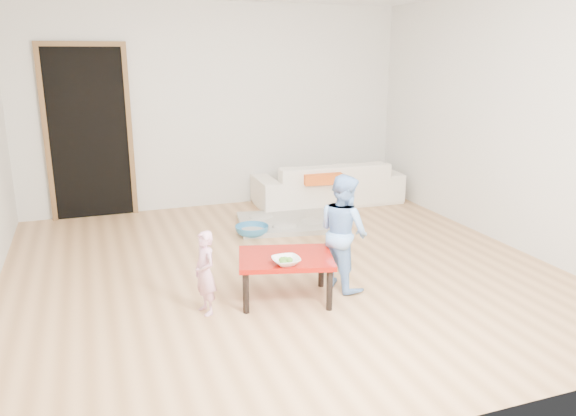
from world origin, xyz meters
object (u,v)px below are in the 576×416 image
bowl (286,261)px  basin (252,231)px  red_table (286,278)px  sofa (328,183)px  child_pink (205,273)px  child_blue (343,232)px

bowl → basin: bearing=82.0°
red_table → bowl: bearing=-108.3°
red_table → bowl: bowl is taller
basin → sofa: bearing=36.5°
bowl → child_pink: 0.64m
bowl → basin: bowl is taller
red_table → child_blue: 0.64m
child_blue → basin: size_ratio=2.68×
child_pink → child_blue: child_blue is taller
child_pink → basin: size_ratio=1.79×
red_table → basin: bearing=83.1°
red_table → child_pink: size_ratio=1.13×
sofa → bowl: sofa is taller
basin → child_blue: bearing=-77.8°
child_blue → sofa: bearing=-35.5°
child_blue → basin: bearing=-2.2°
child_blue → basin: 1.71m
child_pink → basin: bearing=138.8°
red_table → sofa: bearing=59.9°
child_pink → child_blue: 1.24m
sofa → red_table: bearing=61.9°
bowl → child_blue: 0.67m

